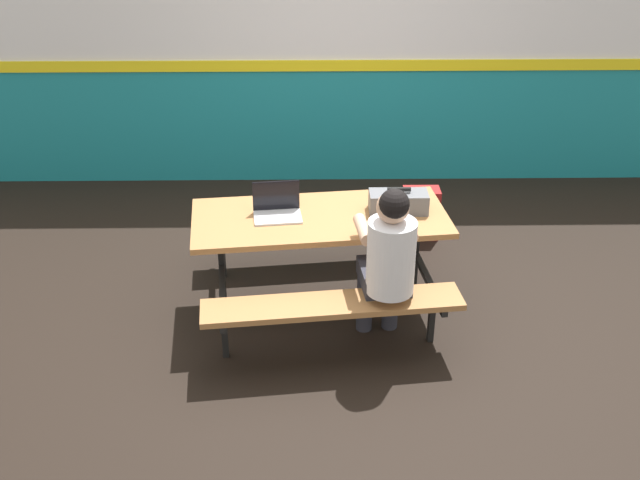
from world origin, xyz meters
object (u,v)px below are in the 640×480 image
Objects in this scene: student_nearer at (388,257)px; backpack_dark at (420,213)px; laptop_silver at (277,209)px; picnic_table_main at (320,237)px; toolbox_grey at (398,202)px.

student_nearer is 1.72m from backpack_dark.
student_nearer is 3.53× the size of laptop_silver.
picnic_table_main is at bearing -128.85° from backpack_dark.
toolbox_grey is (0.12, 0.57, 0.10)m from student_nearer.
toolbox_grey is at bearing 3.75° from laptop_silver.
toolbox_grey reaches higher than picnic_table_main.
laptop_silver is at bearing 143.79° from student_nearer.
toolbox_grey is at bearing 78.06° from student_nearer.
laptop_silver reaches higher than toolbox_grey.
picnic_table_main is 1.42m from backpack_dark.
backpack_dark is at bearing 51.15° from picnic_table_main.
picnic_table_main is at bearing -1.04° from laptop_silver.
backpack_dark is (0.45, 1.59, -0.49)m from student_nearer.
laptop_silver is at bearing 178.96° from picnic_table_main.
picnic_table_main is at bearing 129.09° from student_nearer.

